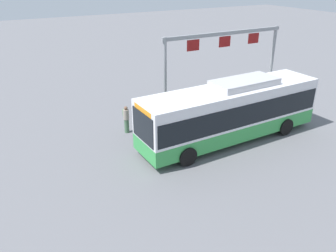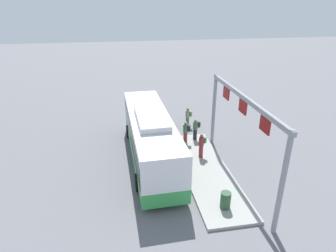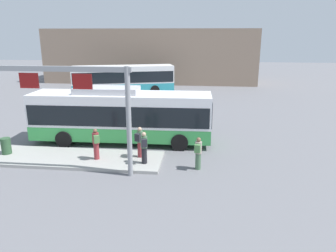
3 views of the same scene
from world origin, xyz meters
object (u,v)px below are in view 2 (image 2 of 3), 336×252
(person_boarding, at_px, (188,117))
(trash_bin, at_px, (225,200))
(person_waiting_near, at_px, (196,128))
(person_waiting_far, at_px, (202,145))
(bus_main, at_px, (150,135))
(person_waiting_mid, at_px, (186,131))

(person_boarding, distance_m, trash_bin, 10.59)
(person_waiting_near, xyz_separation_m, person_waiting_far, (-2.61, 0.29, 0.00))
(person_boarding, xyz_separation_m, person_waiting_near, (-2.73, 0.07, 0.16))
(bus_main, height_order, person_waiting_near, bus_main)
(person_waiting_near, bearing_deg, trash_bin, 72.54)
(bus_main, distance_m, trash_bin, 6.64)
(person_boarding, bearing_deg, person_waiting_far, 96.18)
(person_boarding, relative_size, person_waiting_mid, 1.00)
(person_boarding, height_order, person_waiting_far, person_waiting_far)
(person_waiting_mid, distance_m, person_waiting_far, 2.28)
(person_waiting_near, relative_size, trash_bin, 1.86)
(trash_bin, bearing_deg, person_boarding, -3.28)
(trash_bin, bearing_deg, person_waiting_far, -2.60)
(bus_main, xyz_separation_m, person_boarding, (4.82, -3.70, -0.92))
(bus_main, relative_size, person_waiting_mid, 6.59)
(person_waiting_far, bearing_deg, trash_bin, 56.99)
(person_waiting_near, bearing_deg, person_boarding, -105.12)
(bus_main, distance_m, person_boarding, 6.14)
(person_waiting_far, relative_size, trash_bin, 1.86)
(bus_main, bearing_deg, person_waiting_far, -100.46)
(person_boarding, bearing_deg, bus_main, 62.59)
(person_waiting_far, bearing_deg, person_waiting_mid, -106.63)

